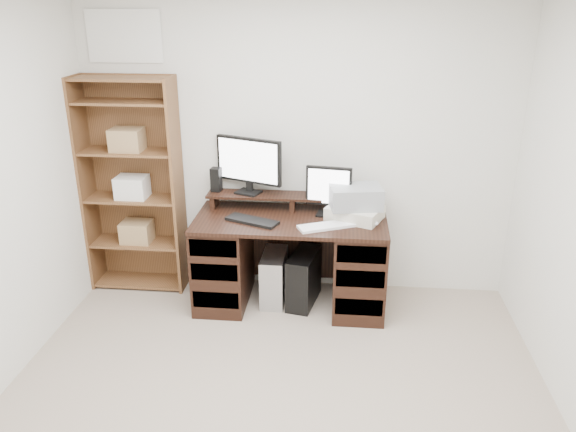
# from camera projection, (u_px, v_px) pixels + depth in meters

# --- Properties ---
(room) EXTENTS (3.54, 4.04, 2.54)m
(room) POSITION_uv_depth(u_px,v_px,m) (262.00, 247.00, 2.69)
(room) COLOR tan
(room) RESTS_ON ground
(desk) EXTENTS (1.50, 0.70, 0.75)m
(desk) POSITION_uv_depth(u_px,v_px,m) (291.00, 259.00, 4.52)
(desk) COLOR black
(desk) RESTS_ON ground
(riser_shelf) EXTENTS (1.40, 0.22, 0.12)m
(riser_shelf) POSITION_uv_depth(u_px,v_px,m) (293.00, 198.00, 4.55)
(riser_shelf) COLOR black
(riser_shelf) RESTS_ON desk
(monitor_wide) EXTENTS (0.55, 0.24, 0.46)m
(monitor_wide) POSITION_uv_depth(u_px,v_px,m) (249.00, 163.00, 4.50)
(monitor_wide) COLOR black
(monitor_wide) RESTS_ON riser_shelf
(monitor_small) EXTENTS (0.36, 0.16, 0.39)m
(monitor_small) POSITION_uv_depth(u_px,v_px,m) (329.00, 189.00, 4.39)
(monitor_small) COLOR black
(monitor_small) RESTS_ON desk
(speaker) EXTENTS (0.09, 0.09, 0.20)m
(speaker) POSITION_uv_depth(u_px,v_px,m) (216.00, 180.00, 4.59)
(speaker) COLOR black
(speaker) RESTS_ON riser_shelf
(keyboard_black) EXTENTS (0.44, 0.29, 0.02)m
(keyboard_black) POSITION_uv_depth(u_px,v_px,m) (252.00, 221.00, 4.31)
(keyboard_black) COLOR black
(keyboard_black) RESTS_ON desk
(keyboard_white) EXTENTS (0.46, 0.31, 0.02)m
(keyboard_white) POSITION_uv_depth(u_px,v_px,m) (327.00, 226.00, 4.21)
(keyboard_white) COLOR white
(keyboard_white) RESTS_ON desk
(mouse) EXTENTS (0.11, 0.09, 0.04)m
(mouse) POSITION_uv_depth(u_px,v_px,m) (372.00, 223.00, 4.24)
(mouse) COLOR white
(mouse) RESTS_ON desk
(printer) EXTENTS (0.48, 0.43, 0.10)m
(printer) POSITION_uv_depth(u_px,v_px,m) (355.00, 213.00, 4.36)
(printer) COLOR beige
(printer) RESTS_ON desk
(basket) EXTENTS (0.43, 0.34, 0.17)m
(basket) POSITION_uv_depth(u_px,v_px,m) (355.00, 197.00, 4.31)
(basket) COLOR gray
(basket) RESTS_ON printer
(tower_silver) EXTENTS (0.19, 0.42, 0.42)m
(tower_silver) POSITION_uv_depth(u_px,v_px,m) (274.00, 277.00, 4.63)
(tower_silver) COLOR #AFB1B6
(tower_silver) RESTS_ON ground
(tower_black) EXTENTS (0.27, 0.47, 0.44)m
(tower_black) POSITION_uv_depth(u_px,v_px,m) (304.00, 278.00, 4.58)
(tower_black) COLOR black
(tower_black) RESTS_ON ground
(bookshelf) EXTENTS (0.80, 0.30, 1.80)m
(bookshelf) POSITION_uv_depth(u_px,v_px,m) (133.00, 184.00, 4.65)
(bookshelf) COLOR brown
(bookshelf) RESTS_ON ground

